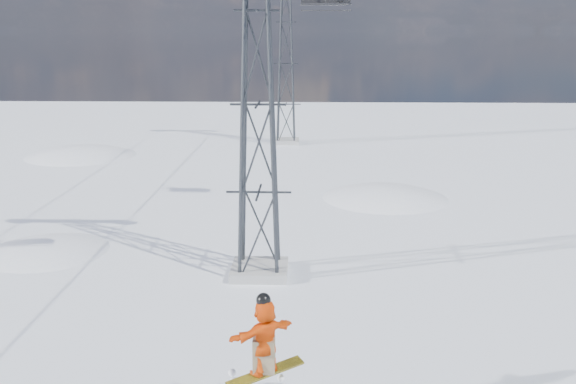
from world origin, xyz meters
The scene contains 3 objects.
snow_terrain centered at (-4.77, 21.24, -9.59)m, with size 39.00×37.00×22.00m.
lift_tower_near centered at (0.80, 8.00, 5.47)m, with size 5.20×1.80×11.43m.
lift_tower_far centered at (0.80, 33.00, 5.47)m, with size 5.20×1.80×11.43m.
Camera 1 is at (2.33, -11.48, 7.66)m, focal length 40.00 mm.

